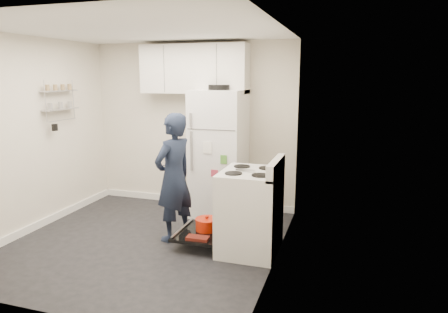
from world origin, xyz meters
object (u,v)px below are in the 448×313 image
(electric_range, at_px, (249,212))
(open_oven_door, at_px, (204,229))
(person, at_px, (174,177))
(refrigerator, at_px, (219,153))

(electric_range, bearing_deg, open_oven_door, 177.89)
(open_oven_door, height_order, person, person)
(electric_range, xyz_separation_m, person, (-0.96, 0.06, 0.32))
(open_oven_door, bearing_deg, refrigerator, 98.21)
(electric_range, distance_m, refrigerator, 1.39)
(open_oven_door, relative_size, refrigerator, 0.37)
(open_oven_door, bearing_deg, person, 174.28)
(person, bearing_deg, electric_range, 106.59)
(person, bearing_deg, refrigerator, -172.81)
(electric_range, distance_m, person, 1.02)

